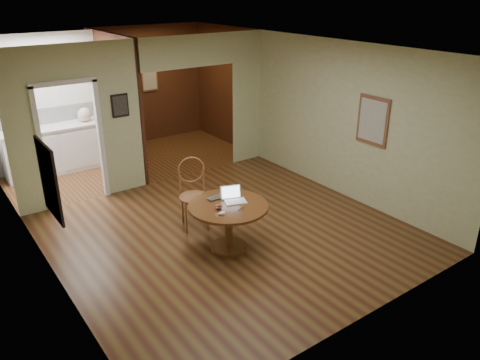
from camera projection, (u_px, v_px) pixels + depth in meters
floor at (230, 234)px, 7.19m from camera, size 5.00×5.00×0.00m
room_shell at (115, 114)px, 8.76m from camera, size 5.20×7.50×5.00m
dining_table at (229, 216)px, 6.59m from camera, size 1.12×1.12×0.70m
chair at (193, 189)px, 7.24m from camera, size 0.60×0.60×1.11m
open_laptop at (233, 197)px, 6.63m from camera, size 0.35×0.35×0.21m
closed_laptop at (219, 198)px, 6.70m from camera, size 0.33×0.23×0.02m
mouse at (222, 213)px, 6.24m from camera, size 0.12×0.07×0.04m
wine_glass at (219, 206)px, 6.37m from camera, size 0.09×0.09×0.10m
pen at (241, 209)px, 6.40m from camera, size 0.13×0.04×0.01m
kitchen_cabinet at (57, 149)px, 9.42m from camera, size 2.06×0.60×0.94m
grocery_bag at (84, 115)px, 9.53m from camera, size 0.35×0.33×0.29m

